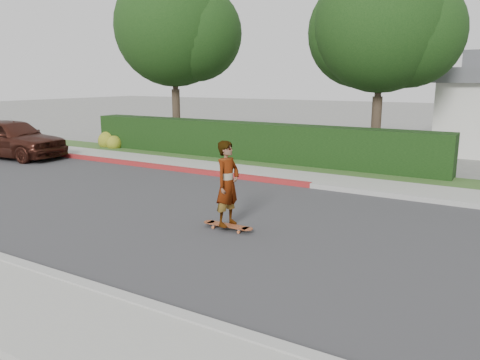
# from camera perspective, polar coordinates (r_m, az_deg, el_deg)

# --- Properties ---
(ground) EXTENTS (120.00, 120.00, 0.00)m
(ground) POSITION_cam_1_polar(r_m,az_deg,el_deg) (10.93, -4.57, -4.53)
(ground) COLOR slate
(ground) RESTS_ON ground
(road) EXTENTS (60.00, 8.00, 0.01)m
(road) POSITION_cam_1_polar(r_m,az_deg,el_deg) (10.93, -4.57, -4.51)
(road) COLOR #2D2D30
(road) RESTS_ON ground
(curb_near) EXTENTS (60.00, 0.20, 0.15)m
(curb_near) POSITION_cam_1_polar(r_m,az_deg,el_deg) (8.13, -21.90, -10.86)
(curb_near) COLOR #9E9E99
(curb_near) RESTS_ON ground
(curb_far) EXTENTS (60.00, 0.20, 0.15)m
(curb_far) POSITION_cam_1_polar(r_m,az_deg,el_deg) (14.34, 4.97, -0.20)
(curb_far) COLOR #9E9E99
(curb_far) RESTS_ON ground
(curb_red_section) EXTENTS (12.00, 0.21, 0.15)m
(curb_red_section) POSITION_cam_1_polar(r_m,az_deg,el_deg) (17.08, -10.28, 1.66)
(curb_red_section) COLOR maroon
(curb_red_section) RESTS_ON ground
(sidewalk_far) EXTENTS (60.00, 1.60, 0.12)m
(sidewalk_far) POSITION_cam_1_polar(r_m,az_deg,el_deg) (15.14, 6.47, 0.37)
(sidewalk_far) COLOR gray
(sidewalk_far) RESTS_ON ground
(planting_strip) EXTENTS (60.00, 1.60, 0.10)m
(planting_strip) POSITION_cam_1_polar(r_m,az_deg,el_deg) (16.58, 8.78, 1.31)
(planting_strip) COLOR #2D4C1E
(planting_strip) RESTS_ON ground
(hedge) EXTENTS (15.00, 1.00, 1.50)m
(hedge) POSITION_cam_1_polar(r_m,az_deg,el_deg) (18.31, 0.83, 4.69)
(hedge) COLOR black
(hedge) RESTS_ON ground
(flowering_shrub) EXTENTS (1.40, 1.00, 0.90)m
(flowering_shrub) POSITION_cam_1_polar(r_m,az_deg,el_deg) (22.36, -15.57, 4.53)
(flowering_shrub) COLOR #2D4C19
(flowering_shrub) RESTS_ON ground
(tree_left) EXTENTS (5.99, 5.21, 8.00)m
(tree_left) POSITION_cam_1_polar(r_m,az_deg,el_deg) (22.04, -7.77, 17.61)
(tree_left) COLOR #33261C
(tree_left) RESTS_ON ground
(tree_center) EXTENTS (5.66, 4.84, 7.44)m
(tree_center) POSITION_cam_1_polar(r_m,az_deg,el_deg) (18.37, 17.01, 17.19)
(tree_center) COLOR #33261C
(tree_center) RESTS_ON ground
(skateboard) EXTENTS (1.18, 0.24, 0.11)m
(skateboard) POSITION_cam_1_polar(r_m,az_deg,el_deg) (9.94, -1.49, -5.58)
(skateboard) COLOR #B45B31
(skateboard) RESTS_ON ground
(skateboarder) EXTENTS (0.47, 0.68, 1.79)m
(skateboarder) POSITION_cam_1_polar(r_m,az_deg,el_deg) (9.70, -1.52, -0.45)
(skateboarder) COLOR white
(skateboarder) RESTS_ON skateboard
(car_maroon) EXTENTS (4.92, 2.44, 1.61)m
(car_maroon) POSITION_cam_1_polar(r_m,az_deg,el_deg) (21.11, -26.11, 4.60)
(car_maroon) COLOR #3E1C13
(car_maroon) RESTS_ON ground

